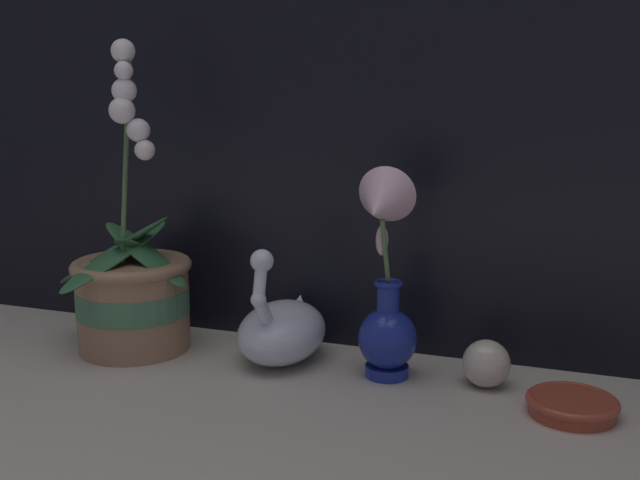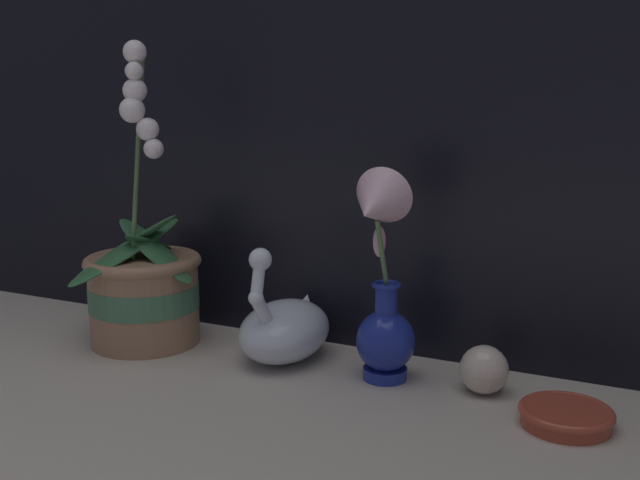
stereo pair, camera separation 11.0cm
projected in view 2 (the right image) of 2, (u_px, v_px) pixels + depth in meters
ground_plane at (299, 399)px, 1.03m from camera, size 2.80×2.80×0.00m
orchid_potted_plant at (144, 285)px, 1.24m from camera, size 0.25×0.26×0.49m
swan_figurine at (286, 327)px, 1.17m from camera, size 0.13×0.21×0.19m
blue_vase at (381, 290)px, 1.05m from camera, size 0.09×0.14×0.31m
glass_sphere at (484, 370)px, 1.04m from camera, size 0.07×0.07×0.07m
amber_dish at (566, 415)px, 0.94m from camera, size 0.12×0.12×0.02m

